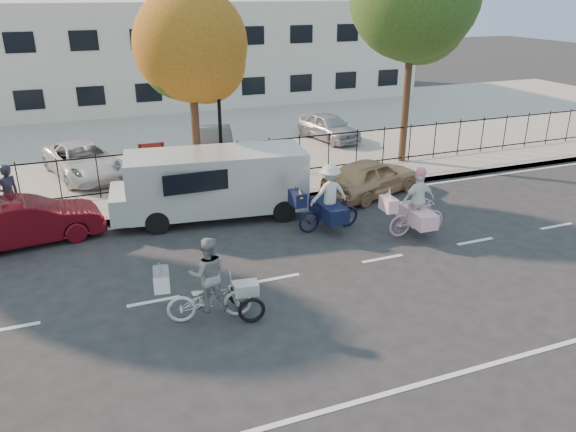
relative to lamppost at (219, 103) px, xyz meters
name	(u,v)px	position (x,y,z in m)	size (l,w,h in m)	color
ground	(277,279)	(-0.50, -6.80, -3.11)	(120.00, 120.00, 0.00)	#333334
road_markings	(277,278)	(-0.50, -6.80, -3.11)	(60.00, 9.52, 0.01)	silver
curb	(222,207)	(-0.50, -1.75, -3.04)	(60.00, 0.10, 0.15)	#A8A399
sidewalk	(214,197)	(-0.50, -0.70, -3.04)	(60.00, 2.20, 0.15)	#A8A399
parking_lot	(167,137)	(-0.50, 8.20, -3.04)	(60.00, 15.60, 0.15)	#A8A399
iron_fence	(205,165)	(-0.50, 0.40, -2.21)	(58.00, 0.06, 1.50)	black
building	(134,53)	(-0.50, 18.20, -0.11)	(34.00, 10.00, 6.00)	silver
lamppost	(219,103)	(0.00, 0.00, 0.00)	(0.36, 0.36, 4.33)	black
street_sign	(152,159)	(-2.35, 0.00, -1.70)	(0.85, 0.06, 1.80)	black
zebra_trike	(209,288)	(-2.45, -7.95, -2.38)	(2.23, 1.04, 1.91)	white
unicorn_bike	(416,210)	(4.17, -5.76, -2.36)	(2.02, 1.41, 2.04)	#E1ABC1
bull_bike	(328,204)	(1.97, -4.48, -2.31)	(2.15, 1.47, 2.01)	black
white_van	(213,182)	(-0.89, -2.30, -1.96)	(6.09, 2.66, 2.09)	silver
red_sedan	(28,221)	(-6.18, -2.30, -2.46)	(1.38, 3.95, 1.30)	#620B13
gold_sedan	(371,177)	(4.62, -2.30, -2.46)	(1.55, 3.84, 1.31)	tan
pedestrian	(9,195)	(-6.67, -1.09, -2.03)	(0.68, 0.45, 1.86)	black
lot_car_b	(83,160)	(-4.46, 3.05, -2.35)	(2.03, 4.40, 1.22)	white
lot_car_c	(214,144)	(0.58, 3.33, -2.30)	(1.40, 4.02, 1.33)	#53575C
lot_car_d	(329,127)	(6.33, 4.66, -2.35)	(1.44, 3.57, 1.22)	#A9AAB1
tree_mid	(195,50)	(-0.60, 0.56, 1.67)	(3.73, 3.73, 6.84)	#442D1D
tree_east	(416,0)	(7.78, 0.56, 3.13)	(4.86, 4.86, 8.91)	#442D1D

